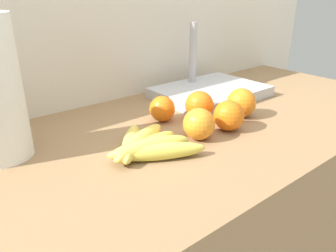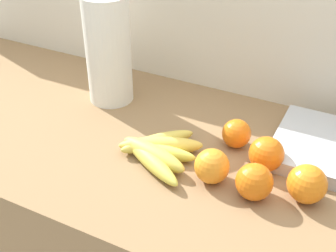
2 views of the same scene
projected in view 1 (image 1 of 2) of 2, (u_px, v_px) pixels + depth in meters
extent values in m
cube|color=silver|center=(86.00, 166.00, 1.07)|extent=(2.14, 0.06, 1.30)
ellipsoid|color=#D9CD4C|center=(157.00, 152.00, 0.66)|extent=(0.19, 0.13, 0.04)
ellipsoid|color=#DEC54C|center=(151.00, 148.00, 0.67)|extent=(0.18, 0.08, 0.04)
ellipsoid|color=#D9D54C|center=(146.00, 146.00, 0.69)|extent=(0.18, 0.06, 0.03)
ellipsoid|color=#E9C54C|center=(140.00, 142.00, 0.70)|extent=(0.19, 0.12, 0.04)
ellipsoid|color=#DBC14C|center=(131.00, 143.00, 0.70)|extent=(0.14, 0.16, 0.04)
sphere|color=orange|center=(199.00, 105.00, 0.86)|extent=(0.08, 0.08, 0.08)
sphere|color=orange|center=(199.00, 124.00, 0.75)|extent=(0.07, 0.07, 0.07)
sphere|color=orange|center=(162.00, 109.00, 0.85)|extent=(0.07, 0.07, 0.07)
sphere|color=orange|center=(241.00, 103.00, 0.87)|extent=(0.08, 0.08, 0.08)
sphere|color=orange|center=(229.00, 116.00, 0.79)|extent=(0.07, 0.07, 0.07)
cube|color=#B7BABF|center=(210.00, 92.00, 1.04)|extent=(0.33, 0.24, 0.03)
cylinder|color=#B2B2B7|center=(193.00, 53.00, 1.06)|extent=(0.02, 0.02, 0.19)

